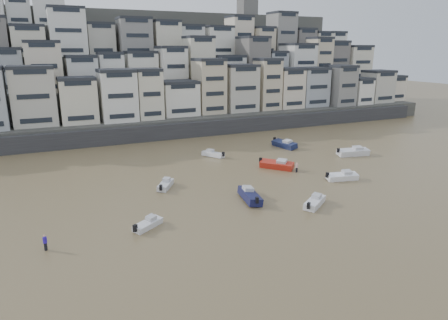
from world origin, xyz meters
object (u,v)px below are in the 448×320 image
boat_e (277,164)px  boat_h (213,153)px  boat_f (165,184)px  boat_c (250,194)px  person_blue (45,242)px  boat_j (148,223)px  boat_a (315,201)px  boat_b (342,176)px  boat_g (353,151)px  person_pink (297,167)px  boat_i (284,143)px

boat_e → boat_h: (-6.84, 11.91, -0.18)m
boat_f → boat_c: 13.23m
person_blue → boat_j: bearing=4.6°
person_blue → boat_f: bearing=38.8°
boat_c → boat_e: bearing=-34.7°
boat_f → boat_h: size_ratio=0.96×
boat_a → boat_b: bearing=-1.8°
boat_b → boat_g: bearing=55.3°
boat_c → person_blue: 25.93m
person_pink → boat_f: bearing=175.6°
boat_j → boat_c: boat_c is taller
person_pink → boat_a: bearing=-115.5°
boat_f → boat_i: size_ratio=0.73×
boat_c → person_pink: size_ratio=3.62×
boat_f → boat_j: bearing=-172.0°
boat_j → boat_f: 13.81m
boat_b → boat_c: (-17.29, -1.59, 0.12)m
boat_h → boat_a: size_ratio=0.95×
person_blue → boat_b: bearing=7.0°
boat_b → boat_g: (12.02, 10.94, 0.18)m
boat_f → boat_i: (29.86, 14.01, 0.24)m
boat_j → boat_h: size_ratio=0.86×
boat_e → boat_f: bearing=-125.2°
boat_b → boat_f: (-26.29, 8.10, -0.08)m
boat_g → person_pink: (-16.18, -4.56, -0.05)m
boat_j → boat_c: size_ratio=0.68×
boat_i → person_blue: (-46.52, -27.41, -0.02)m
boat_b → person_blue: 43.27m
boat_i → boat_g: (8.44, -11.17, 0.03)m
boat_e → boat_c: boat_e is taller
boat_c → person_pink: 15.35m
boat_f → person_pink: (22.13, -1.72, 0.22)m
boat_f → boat_g: (38.31, 2.84, 0.27)m
boat_h → boat_a: (2.36, -28.48, 0.03)m
boat_e → boat_g: bearing=54.6°
boat_j → boat_h: bearing=20.0°
boat_j → boat_h: (19.24, 25.96, 0.09)m
boat_j → boat_a: (21.60, -2.52, 0.13)m
boat_c → person_pink: person_pink is taller
boat_a → boat_j: bearing=138.1°
boat_h → boat_b: bearing=-179.8°
boat_i → boat_h: 16.45m
boat_i → person_pink: 17.53m
boat_g → person_pink: size_ratio=3.89×
boat_b → boat_e: boat_e is taller
boat_f → boat_a: (15.78, -15.04, 0.06)m
boat_f → boat_h: 19.00m
boat_b → boat_h: size_ratio=1.09×
boat_i → boat_a: (-14.08, -29.05, -0.18)m
person_pink → boat_c: bearing=-148.7°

